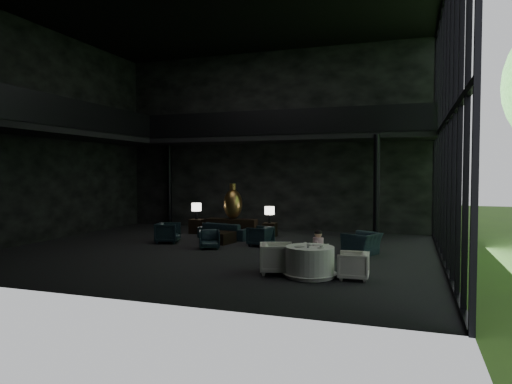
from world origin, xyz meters
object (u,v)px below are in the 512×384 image
(coffee_table, at_px, (219,238))
(dining_chair_east, at_px, (353,265))
(side_table_left, at_px, (197,226))
(lounge_armchair_east, at_px, (260,235))
(dining_chair_west, at_px, (277,255))
(window_armchair, at_px, (362,240))
(child, at_px, (318,241))
(side_table_right, at_px, (270,230))
(table_lamp_right, at_px, (270,211))
(lounge_armchair_south, at_px, (210,239))
(bronze_urn, at_px, (233,204))
(table_lamp_left, at_px, (196,208))
(console, at_px, (232,227))
(lounge_armchair_west, at_px, (168,231))
(dining_chair_north, at_px, (313,256))
(dining_table, at_px, (310,264))
(sofa, at_px, (225,228))

(coffee_table, xyz_separation_m, dining_chair_east, (5.28, -4.15, 0.14))
(side_table_left, distance_m, lounge_armchair_east, 4.26)
(lounge_armchair_east, height_order, dining_chair_east, lounge_armchair_east)
(coffee_table, distance_m, dining_chair_west, 5.30)
(lounge_armchair_east, xyz_separation_m, window_armchair, (3.53, -0.60, 0.09))
(child, bearing_deg, side_table_left, -41.25)
(side_table_left, xyz_separation_m, side_table_right, (3.20, 0.05, -0.02))
(table_lamp_right, distance_m, lounge_armchair_south, 3.64)
(bronze_urn, height_order, table_lamp_left, bronze_urn)
(lounge_armchair_south, distance_m, dining_chair_west, 4.27)
(console, relative_size, table_lamp_left, 3.09)
(table_lamp_left, distance_m, lounge_armchair_west, 2.74)
(dining_chair_east, xyz_separation_m, child, (-1.02, 0.85, 0.41))
(bronze_urn, bearing_deg, console, -90.00)
(lounge_armchair_west, distance_m, child, 6.67)
(lounge_armchair_east, relative_size, dining_chair_north, 1.11)
(dining_table, bearing_deg, console, 126.00)
(dining_chair_west, bearing_deg, lounge_armchair_south, 30.00)
(side_table_left, bearing_deg, dining_chair_east, -41.08)
(side_table_right, xyz_separation_m, table_lamp_right, (0.00, -0.06, 0.75))
(lounge_armchair_west, xyz_separation_m, dining_chair_east, (7.09, -3.59, -0.08))
(sofa, height_order, lounge_armchair_south, sofa)
(dining_chair_west, bearing_deg, window_armchair, -46.45)
(table_lamp_left, height_order, dining_chair_west, table_lamp_left)
(sofa, bearing_deg, dining_chair_west, 135.76)
(lounge_armchair_east, xyz_separation_m, dining_table, (2.61, -4.06, -0.04))
(table_lamp_left, relative_size, side_table_right, 1.24)
(dining_table, bearing_deg, side_table_right, 114.92)
(bronze_urn, height_order, coffee_table, bronze_urn)
(lounge_armchair_east, xyz_separation_m, dining_chair_east, (3.66, -3.99, -0.03))
(lounge_armchair_south, bearing_deg, child, -51.54)
(coffee_table, bearing_deg, child, -37.68)
(dining_chair_north, distance_m, dining_chair_west, 1.21)
(lounge_armchair_east, height_order, dining_chair_north, lounge_armchair_east)
(dining_table, relative_size, dining_chair_north, 2.04)
(coffee_table, height_order, dining_table, dining_table)
(lounge_armchair_east, height_order, child, child)
(side_table_right, bearing_deg, dining_chair_east, -57.61)
(dining_chair_west, bearing_deg, bronze_urn, 12.25)
(coffee_table, height_order, dining_chair_north, dining_chair_north)
(window_armchair, bearing_deg, dining_chair_north, -0.18)
(sofa, distance_m, window_armchair, 5.71)
(dining_table, bearing_deg, dining_chair_east, 3.42)
(coffee_table, bearing_deg, table_lamp_right, 59.88)
(dining_chair_north, distance_m, child, 0.47)
(table_lamp_left, bearing_deg, child, -40.94)
(bronze_urn, xyz_separation_m, dining_table, (4.58, -6.43, -0.96))
(table_lamp_right, relative_size, dining_chair_east, 0.96)
(bronze_urn, relative_size, window_armchair, 1.37)
(table_lamp_left, bearing_deg, dining_chair_east, -40.81)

